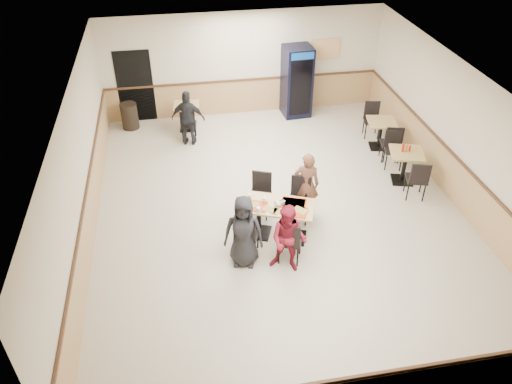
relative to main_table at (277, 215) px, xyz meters
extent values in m
plane|color=beige|center=(0.23, 0.81, -0.53)|extent=(10.00, 10.00, 0.00)
plane|color=silver|center=(0.23, 0.81, 2.47)|extent=(10.00, 10.00, 0.00)
plane|color=beige|center=(0.23, 5.81, 0.97)|extent=(8.00, 0.00, 8.00)
plane|color=beige|center=(0.23, -4.19, 0.97)|extent=(8.00, 0.00, 8.00)
plane|color=beige|center=(-3.77, 0.81, 0.97)|extent=(0.00, 10.00, 10.00)
plane|color=beige|center=(4.23, 0.81, 0.97)|extent=(0.00, 10.00, 10.00)
cube|color=tan|center=(0.23, 5.80, -0.03)|extent=(7.98, 0.03, 1.00)
cube|color=tan|center=(4.22, 0.81, -0.03)|extent=(0.03, 9.98, 1.00)
cube|color=#472B19|center=(0.23, 5.78, 0.50)|extent=(7.98, 0.04, 0.06)
cube|color=black|center=(-2.87, 5.79, 0.52)|extent=(1.00, 0.02, 2.10)
cube|color=orange|center=(2.63, 5.78, 1.27)|extent=(0.85, 0.02, 0.60)
cube|color=black|center=(-0.35, 0.14, -0.51)|extent=(0.62, 0.62, 0.04)
cylinder|color=black|center=(-0.35, 0.14, -0.13)|extent=(0.10, 0.10, 0.73)
cube|color=tan|center=(-0.35, 0.14, 0.25)|extent=(0.97, 0.97, 0.04)
cube|color=black|center=(0.35, -0.14, -0.51)|extent=(0.62, 0.62, 0.04)
cylinder|color=black|center=(0.35, -0.14, -0.13)|extent=(0.10, 0.10, 0.73)
cube|color=tan|center=(0.35, -0.14, 0.25)|extent=(0.97, 0.97, 0.04)
imported|color=black|center=(-0.78, -0.66, 0.24)|extent=(0.85, 0.66, 1.54)
imported|color=maroon|center=(0.01, -0.98, 0.20)|extent=(0.88, 0.81, 1.46)
imported|color=brown|center=(0.78, 0.66, 0.22)|extent=(0.63, 0.50, 1.51)
imported|color=black|center=(-1.51, 4.17, 0.22)|extent=(0.95, 0.59, 1.51)
cube|color=#B22D0B|center=(-0.44, 0.04, 0.28)|extent=(0.58, 0.51, 0.02)
cube|color=#B22D0B|center=(0.29, -0.29, 0.28)|extent=(0.58, 0.51, 0.02)
cube|color=#B22D0B|center=(0.34, 0.00, 0.28)|extent=(0.58, 0.51, 0.02)
cube|color=#B22D0B|center=(0.32, -0.02, 0.28)|extent=(0.58, 0.51, 0.02)
cylinder|color=white|center=(0.02, -0.24, 0.27)|extent=(0.25, 0.25, 0.01)
cube|color=tan|center=(0.02, -0.24, 0.28)|extent=(0.32, 0.25, 0.02)
cylinder|color=white|center=(-0.49, 0.06, 0.27)|extent=(0.25, 0.25, 0.01)
cube|color=tan|center=(-0.49, 0.06, 0.28)|extent=(0.28, 0.19, 0.02)
cylinder|color=white|center=(-0.17, -0.14, 0.27)|extent=(0.25, 0.25, 0.01)
cube|color=tan|center=(-0.17, -0.14, 0.28)|extent=(0.33, 0.31, 0.02)
cylinder|color=white|center=(0.41, -0.28, 0.27)|extent=(0.25, 0.25, 0.01)
cube|color=tan|center=(0.41, -0.28, 0.28)|extent=(0.32, 0.33, 0.02)
cylinder|color=silver|center=(-0.59, -0.05, 0.32)|extent=(0.09, 0.09, 0.11)
cylinder|color=silver|center=(-0.51, 0.32, 0.32)|extent=(0.09, 0.09, 0.11)
cylinder|color=silver|center=(-0.41, -0.16, 0.32)|extent=(0.09, 0.09, 0.11)
cylinder|color=silver|center=(-0.23, 0.15, 0.32)|extent=(0.09, 0.09, 0.11)
cylinder|color=silver|center=(0.12, -0.05, 0.33)|extent=(0.07, 0.07, 0.12)
cylinder|color=silver|center=(0.07, 0.03, 0.33)|extent=(0.07, 0.07, 0.12)
cylinder|color=silver|center=(0.07, -0.06, 0.33)|extent=(0.07, 0.07, 0.12)
ellipsoid|color=white|center=(0.01, -0.03, 0.32)|extent=(0.16, 0.16, 0.11)
cube|color=black|center=(3.42, 1.46, -0.51)|extent=(0.59, 0.59, 0.04)
cylinder|color=black|center=(3.42, 1.46, -0.12)|extent=(0.10, 0.10, 0.73)
cube|color=tan|center=(3.42, 1.46, 0.25)|extent=(0.92, 0.92, 0.04)
cube|color=black|center=(3.45, 3.09, -0.51)|extent=(0.55, 0.55, 0.04)
cylinder|color=black|center=(3.45, 3.09, -0.14)|extent=(0.09, 0.09, 0.70)
cube|color=tan|center=(3.45, 3.09, 0.22)|extent=(0.85, 0.85, 0.04)
cylinder|color=#B5200C|center=(3.32, 1.51, 0.37)|extent=(0.06, 0.06, 0.20)
cylinder|color=orange|center=(3.41, 1.51, 0.36)|extent=(0.06, 0.06, 0.17)
cylinder|color=#B5200C|center=(3.50, 1.51, 0.34)|extent=(0.05, 0.05, 0.14)
cube|color=black|center=(-1.51, 5.01, -0.51)|extent=(0.50, 0.50, 0.04)
cylinder|color=black|center=(-1.51, 5.01, -0.15)|extent=(0.09, 0.09, 0.68)
cube|color=tan|center=(-1.51, 5.01, 0.20)|extent=(0.77, 0.77, 0.04)
cube|color=black|center=(1.73, 5.41, 0.49)|extent=(0.83, 0.81, 2.05)
cube|color=black|center=(1.76, 5.02, 0.44)|extent=(0.63, 0.07, 1.62)
cube|color=navy|center=(1.76, 5.01, 1.39)|extent=(0.65, 0.07, 0.19)
cylinder|color=black|center=(-3.11, 5.36, -0.16)|extent=(0.47, 0.47, 0.74)
camera|label=1|loc=(-1.81, -7.77, 6.29)|focal=35.00mm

